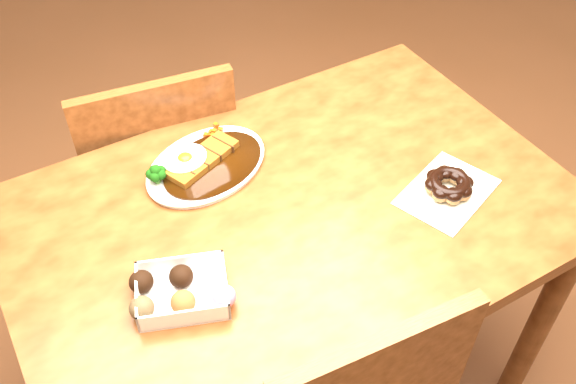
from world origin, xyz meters
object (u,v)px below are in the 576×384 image
donut_box (180,291)px  table (293,239)px  chair_far (160,173)px  pon_de_ring (449,185)px  katsu_curry_plate (204,163)px

donut_box → table: bearing=17.2°
chair_far → donut_box: chair_far is taller
table → pon_de_ring: size_ratio=4.67×
chair_far → donut_box: size_ratio=4.23×
katsu_curry_plate → donut_box: bearing=-122.0°
chair_far → katsu_curry_plate: (0.02, -0.32, 0.29)m
chair_far → pon_de_ring: bearing=132.0°
katsu_curry_plate → donut_box: size_ratio=1.70×
table → chair_far: bearing=103.3°
table → donut_box: donut_box is taller
chair_far → pon_de_ring: size_ratio=3.39×
chair_far → pon_de_ring: chair_far is taller
katsu_curry_plate → chair_far: bearing=93.0°
table → donut_box: size_ratio=5.84×
chair_far → katsu_curry_plate: chair_far is taller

